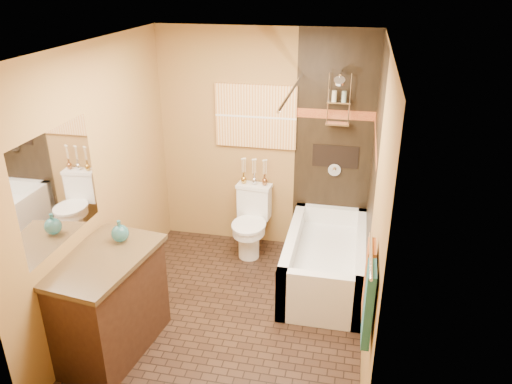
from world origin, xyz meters
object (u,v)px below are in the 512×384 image
(sunset_painting, at_px, (256,117))
(bathtub, at_px, (325,264))
(vanity, at_px, (107,304))
(toilet, at_px, (251,221))

(sunset_painting, relative_size, bathtub, 0.60)
(sunset_painting, relative_size, vanity, 0.81)
(bathtub, relative_size, toilet, 1.93)
(sunset_painting, height_order, vanity, sunset_painting)
(vanity, bearing_deg, toilet, 73.32)
(bathtub, bearing_deg, vanity, -141.49)
(bathtub, distance_m, toilet, 1.02)
(sunset_painting, xyz_separation_m, bathtub, (0.89, -0.73, -1.33))
(bathtub, height_order, toilet, toilet)
(bathtub, relative_size, vanity, 1.35)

